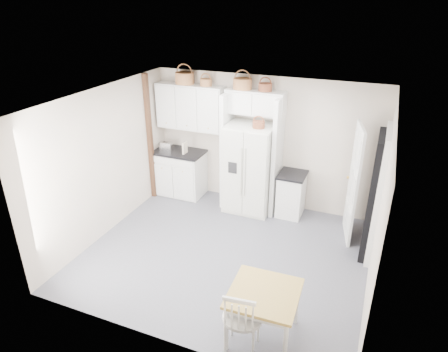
% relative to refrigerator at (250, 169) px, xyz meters
% --- Properties ---
extents(floor, '(4.50, 4.50, 0.00)m').
position_rel_refrigerator_xyz_m(floor, '(0.15, -1.61, -0.87)').
color(floor, '#4C4D56').
rests_on(floor, ground).
extents(ceiling, '(4.50, 4.50, 0.00)m').
position_rel_refrigerator_xyz_m(ceiling, '(0.15, -1.61, 1.73)').
color(ceiling, white).
rests_on(ceiling, wall_back).
extents(wall_back, '(4.50, 0.00, 4.50)m').
position_rel_refrigerator_xyz_m(wall_back, '(0.15, 0.39, 0.43)').
color(wall_back, '#B8ACA1').
rests_on(wall_back, floor).
extents(wall_left, '(0.00, 4.00, 4.00)m').
position_rel_refrigerator_xyz_m(wall_left, '(-2.10, -1.61, 0.43)').
color(wall_left, '#B8ACA1').
rests_on(wall_left, floor).
extents(wall_right, '(0.00, 4.00, 4.00)m').
position_rel_refrigerator_xyz_m(wall_right, '(2.40, -1.61, 0.43)').
color(wall_right, '#B8ACA1').
rests_on(wall_right, floor).
extents(refrigerator, '(0.90, 0.73, 1.75)m').
position_rel_refrigerator_xyz_m(refrigerator, '(0.00, 0.00, 0.00)').
color(refrigerator, silver).
rests_on(refrigerator, floor).
extents(base_cab_left, '(1.01, 0.64, 0.93)m').
position_rel_refrigerator_xyz_m(base_cab_left, '(-1.59, 0.09, -0.41)').
color(base_cab_left, silver).
rests_on(base_cab_left, floor).
extents(base_cab_right, '(0.47, 0.56, 0.83)m').
position_rel_refrigerator_xyz_m(base_cab_right, '(0.83, 0.09, -0.46)').
color(base_cab_right, silver).
rests_on(base_cab_right, floor).
extents(dining_table, '(0.87, 0.87, 0.70)m').
position_rel_refrigerator_xyz_m(dining_table, '(1.24, -3.06, -0.53)').
color(dining_table, '#A8812B').
rests_on(dining_table, floor).
extents(windsor_chair, '(0.53, 0.49, 0.98)m').
position_rel_refrigerator_xyz_m(windsor_chair, '(1.07, -3.36, -0.38)').
color(windsor_chair, silver).
rests_on(windsor_chair, floor).
extents(counter_left, '(1.05, 0.68, 0.04)m').
position_rel_refrigerator_xyz_m(counter_left, '(-1.59, 0.09, 0.08)').
color(counter_left, black).
rests_on(counter_left, base_cab_left).
extents(counter_right, '(0.51, 0.60, 0.04)m').
position_rel_refrigerator_xyz_m(counter_right, '(0.83, 0.09, -0.03)').
color(counter_right, black).
rests_on(counter_right, base_cab_right).
extents(toaster, '(0.27, 0.18, 0.17)m').
position_rel_refrigerator_xyz_m(toaster, '(-1.86, 0.03, 0.19)').
color(toaster, silver).
rests_on(toaster, counter_left).
extents(cookbook_red, '(0.04, 0.15, 0.22)m').
position_rel_refrigerator_xyz_m(cookbook_red, '(-1.42, 0.01, 0.21)').
color(cookbook_red, maroon).
rests_on(cookbook_red, counter_left).
extents(cookbook_cream, '(0.05, 0.16, 0.24)m').
position_rel_refrigerator_xyz_m(cookbook_cream, '(-1.41, 0.01, 0.22)').
color(cookbook_cream, beige).
rests_on(cookbook_cream, counter_left).
extents(basket_upper_b, '(0.38, 0.38, 0.22)m').
position_rel_refrigerator_xyz_m(basket_upper_b, '(-1.46, 0.22, 1.59)').
color(basket_upper_b, brown).
rests_on(basket_upper_b, upper_cabinet).
extents(basket_upper_c, '(0.23, 0.23, 0.13)m').
position_rel_refrigerator_xyz_m(basket_upper_c, '(-1.00, 0.22, 1.54)').
color(basket_upper_c, brown).
rests_on(basket_upper_c, upper_cabinet).
extents(basket_bridge_a, '(0.35, 0.35, 0.20)m').
position_rel_refrigerator_xyz_m(basket_bridge_a, '(-0.26, 0.22, 1.57)').
color(basket_bridge_a, brown).
rests_on(basket_bridge_a, bridge_cabinet).
extents(basket_bridge_b, '(0.25, 0.25, 0.14)m').
position_rel_refrigerator_xyz_m(basket_bridge_b, '(0.18, 0.22, 1.55)').
color(basket_bridge_b, '#561E15').
rests_on(basket_bridge_b, bridge_cabinet).
extents(basket_fridge_b, '(0.23, 0.23, 0.12)m').
position_rel_refrigerator_xyz_m(basket_fridge_b, '(0.18, -0.10, 0.93)').
color(basket_fridge_b, '#561E15').
rests_on(basket_fridge_b, refrigerator).
extents(upper_cabinet, '(1.40, 0.34, 0.90)m').
position_rel_refrigerator_xyz_m(upper_cabinet, '(-1.35, 0.22, 1.03)').
color(upper_cabinet, silver).
rests_on(upper_cabinet, wall_back).
extents(bridge_cabinet, '(1.12, 0.34, 0.45)m').
position_rel_refrigerator_xyz_m(bridge_cabinet, '(0.00, 0.22, 1.25)').
color(bridge_cabinet, silver).
rests_on(bridge_cabinet, wall_back).
extents(fridge_panel_left, '(0.08, 0.60, 2.30)m').
position_rel_refrigerator_xyz_m(fridge_panel_left, '(-0.51, 0.09, 0.28)').
color(fridge_panel_left, silver).
rests_on(fridge_panel_left, floor).
extents(fridge_panel_right, '(0.08, 0.60, 2.30)m').
position_rel_refrigerator_xyz_m(fridge_panel_right, '(0.51, 0.09, 0.28)').
color(fridge_panel_right, silver).
rests_on(fridge_panel_right, floor).
extents(trim_post, '(0.09, 0.09, 2.60)m').
position_rel_refrigerator_xyz_m(trim_post, '(-2.05, -0.26, 0.43)').
color(trim_post, '#401F11').
rests_on(trim_post, floor).
extents(doorway_void, '(0.18, 0.85, 2.05)m').
position_rel_refrigerator_xyz_m(doorway_void, '(2.31, -0.61, 0.15)').
color(doorway_void, black).
rests_on(doorway_void, floor).
extents(door_slab, '(0.21, 0.79, 2.05)m').
position_rel_refrigerator_xyz_m(door_slab, '(1.95, -0.27, 0.15)').
color(door_slab, white).
rests_on(door_slab, floor).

